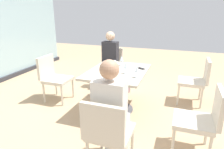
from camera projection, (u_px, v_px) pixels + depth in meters
The scene contains 16 objects.
ground_plane at pixel (117, 109), 3.63m from camera, with size 12.00×12.00×0.00m, color tan.
dining_table_main at pixel (117, 81), 3.46m from camera, with size 1.20×0.94×0.73m.
chair_far_right at pixel (111, 65), 4.64m from camera, with size 0.50×0.46×0.87m.
chair_side_end at pixel (108, 131), 2.13m from camera, with size 0.50×0.46×0.87m.
chair_front_right at pixel (197, 79), 3.72m from camera, with size 0.46×0.50×0.87m.
chair_front_left at pixel (202, 117), 2.40m from camera, with size 0.46×0.50×0.87m.
chair_near_window at pixel (53, 76), 3.89m from camera, with size 0.46×0.51×0.87m.
person_far_right at pixel (109, 57), 4.48m from camera, with size 0.39×0.34×1.26m.
person_side_end at pixel (111, 109), 2.17m from camera, with size 0.39×0.34×1.26m.
wine_glass_0 at pixel (111, 64), 3.29m from camera, with size 0.07×0.07×0.18m.
wine_glass_1 at pixel (137, 69), 3.03m from camera, with size 0.07×0.07×0.18m.
wine_glass_2 at pixel (126, 66), 3.21m from camera, with size 0.07×0.07×0.18m.
wine_glass_3 at pixel (122, 59), 3.66m from camera, with size 0.07×0.07×0.18m.
coffee_cup at pixel (114, 63), 3.71m from camera, with size 0.08×0.08×0.09m, color white.
cell_phone_on_table at pixel (141, 68), 3.51m from camera, with size 0.07×0.14×0.01m, color black.
handbag_0 at pixel (126, 84), 4.45m from camera, with size 0.30×0.16×0.28m, color beige.
Camera 1 is at (-3.10, -1.00, 1.73)m, focal length 32.32 mm.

